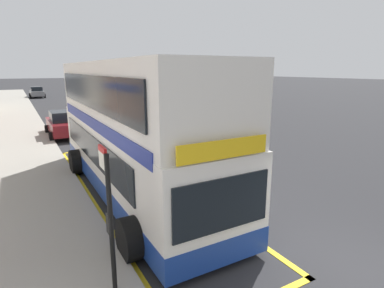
{
  "coord_description": "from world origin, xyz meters",
  "views": [
    {
      "loc": [
        -5.74,
        -2.94,
        4.17
      ],
      "look_at": [
        -0.57,
        6.16,
        1.65
      ],
      "focal_mm": 29.11,
      "sensor_mm": 36.0,
      "label": 1
    }
  ],
  "objects_px": {
    "bus_stop_sign": "(109,210)",
    "parked_car_maroon_distant": "(64,124)",
    "parked_car_maroon_across": "(183,116)",
    "parked_car_grey_far": "(37,92)",
    "double_decker_bus": "(131,133)"
  },
  "relations": [
    {
      "from": "bus_stop_sign",
      "to": "parked_car_grey_far",
      "type": "height_order",
      "value": "bus_stop_sign"
    },
    {
      "from": "parked_car_grey_far",
      "to": "parked_car_maroon_across",
      "type": "bearing_deg",
      "value": -76.43
    },
    {
      "from": "double_decker_bus",
      "to": "parked_car_grey_far",
      "type": "distance_m",
      "value": 42.68
    },
    {
      "from": "bus_stop_sign",
      "to": "parked_car_maroon_distant",
      "type": "bearing_deg",
      "value": 85.19
    },
    {
      "from": "bus_stop_sign",
      "to": "parked_car_maroon_across",
      "type": "height_order",
      "value": "bus_stop_sign"
    },
    {
      "from": "bus_stop_sign",
      "to": "parked_car_maroon_distant",
      "type": "relative_size",
      "value": 0.65
    },
    {
      "from": "double_decker_bus",
      "to": "bus_stop_sign",
      "type": "relative_size",
      "value": 3.94
    },
    {
      "from": "bus_stop_sign",
      "to": "parked_car_maroon_distant",
      "type": "distance_m",
      "value": 15.8
    },
    {
      "from": "bus_stop_sign",
      "to": "parked_car_grey_far",
      "type": "bearing_deg",
      "value": 87.81
    },
    {
      "from": "double_decker_bus",
      "to": "parked_car_maroon_distant",
      "type": "distance_m",
      "value": 11.05
    },
    {
      "from": "parked_car_maroon_across",
      "to": "parked_car_grey_far",
      "type": "distance_m",
      "value": 33.14
    },
    {
      "from": "parked_car_maroon_across",
      "to": "parked_car_grey_far",
      "type": "xyz_separation_m",
      "value": [
        -7.71,
        32.23,
        0.0
      ]
    },
    {
      "from": "double_decker_bus",
      "to": "bus_stop_sign",
      "type": "bearing_deg",
      "value": -113.34
    },
    {
      "from": "bus_stop_sign",
      "to": "parked_car_maroon_across",
      "type": "xyz_separation_m",
      "value": [
        9.53,
        15.2,
        -0.94
      ]
    },
    {
      "from": "parked_car_maroon_across",
      "to": "parked_car_grey_far",
      "type": "bearing_deg",
      "value": -77.02
    }
  ]
}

